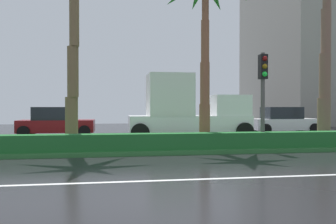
{
  "coord_description": "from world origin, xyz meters",
  "views": [
    {
      "loc": [
        -0.98,
        -5.91,
        1.73
      ],
      "look_at": [
        1.54,
        10.24,
        1.48
      ],
      "focal_mm": 36.61,
      "sensor_mm": 36.0,
      "label": 1
    }
  ],
  "objects_px": {
    "box_truck_lead": "(187,110)",
    "car_in_traffic_third": "(283,121)",
    "car_in_traffic_second": "(56,122)",
    "traffic_signal_median_right": "(263,82)"
  },
  "relations": [
    {
      "from": "box_truck_lead",
      "to": "car_in_traffic_third",
      "type": "relative_size",
      "value": 1.49
    },
    {
      "from": "car_in_traffic_second",
      "to": "car_in_traffic_third",
      "type": "bearing_deg",
      "value": 0.18
    },
    {
      "from": "box_truck_lead",
      "to": "car_in_traffic_third",
      "type": "height_order",
      "value": "box_truck_lead"
    },
    {
      "from": "box_truck_lead",
      "to": "traffic_signal_median_right",
      "type": "bearing_deg",
      "value": -70.92
    },
    {
      "from": "car_in_traffic_second",
      "to": "car_in_traffic_third",
      "type": "xyz_separation_m",
      "value": [
        14.3,
        0.05,
        0.0
      ]
    },
    {
      "from": "traffic_signal_median_right",
      "to": "box_truck_lead",
      "type": "distance_m",
      "value": 5.81
    },
    {
      "from": "car_in_traffic_third",
      "to": "box_truck_lead",
      "type": "bearing_deg",
      "value": -157.22
    },
    {
      "from": "car_in_traffic_third",
      "to": "car_in_traffic_second",
      "type": "bearing_deg",
      "value": -179.82
    },
    {
      "from": "car_in_traffic_second",
      "to": "traffic_signal_median_right",
      "type": "bearing_deg",
      "value": -42.22
    },
    {
      "from": "car_in_traffic_third",
      "to": "traffic_signal_median_right",
      "type": "bearing_deg",
      "value": -121.81
    }
  ]
}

